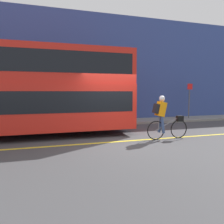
{
  "coord_description": "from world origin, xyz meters",
  "views": [
    {
      "loc": [
        -2.59,
        -7.22,
        1.81
      ],
      "look_at": [
        -0.07,
        0.97,
        1.01
      ],
      "focal_mm": 35.0,
      "sensor_mm": 36.0,
      "label": 1
    }
  ],
  "objects": [
    {
      "name": "bus",
      "position": [
        -3.68,
        2.11,
        1.98
      ],
      "size": [
        9.26,
        2.45,
        3.55
      ],
      "color": "black",
      "rests_on": "ground_plane"
    },
    {
      "name": "road_center_line",
      "position": [
        0.0,
        0.15,
        0.0
      ],
      "size": [
        50.0,
        0.14,
        0.01
      ],
      "primitive_type": "cube",
      "color": "yellow",
      "rests_on": "ground_plane"
    },
    {
      "name": "ground_plane",
      "position": [
        0.0,
        0.0,
        0.0
      ],
      "size": [
        80.0,
        80.0,
        0.0
      ],
      "primitive_type": "plane",
      "color": "#424244"
    },
    {
      "name": "cyclist_on_bike",
      "position": [
        1.69,
        0.04,
        0.89
      ],
      "size": [
        1.72,
        0.32,
        1.67
      ],
      "color": "black",
      "rests_on": "ground_plane"
    },
    {
      "name": "building_facade",
      "position": [
        0.0,
        5.74,
        3.21
      ],
      "size": [
        60.0,
        0.3,
        6.42
      ],
      "color": "#33478C",
      "rests_on": "ground_plane"
    },
    {
      "name": "sidewalk_curb",
      "position": [
        0.0,
        4.71,
        0.06
      ],
      "size": [
        60.0,
        1.77,
        0.12
      ],
      "color": "gray",
      "rests_on": "ground_plane"
    },
    {
      "name": "street_sign_post",
      "position": [
        6.2,
        4.62,
        1.38
      ],
      "size": [
        0.36,
        0.09,
        2.24
      ],
      "color": "#59595B",
      "rests_on": "sidewalk_curb"
    }
  ]
}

